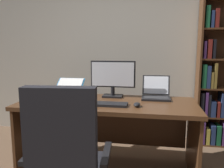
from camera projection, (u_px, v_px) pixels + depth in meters
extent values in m
cube|color=beige|center=(139.00, 42.00, 3.33)|extent=(5.05, 0.12, 2.72)
cube|color=#4C2D19|center=(107.00, 104.00, 2.42)|extent=(1.81, 0.76, 0.04)
cube|color=#4C2D19|center=(31.00, 132.00, 2.62)|extent=(0.03, 0.70, 0.69)
cube|color=#4C2D19|center=(193.00, 143.00, 2.33)|extent=(0.03, 0.70, 0.69)
cube|color=#4C2D19|center=(113.00, 124.00, 2.81)|extent=(1.69, 0.03, 0.49)
cube|color=#4C2D19|center=(198.00, 73.00, 3.06)|extent=(0.02, 0.26, 1.90)
cube|color=maroon|center=(199.00, 134.00, 3.15)|extent=(0.03, 0.19, 0.22)
cube|color=#512D66|center=(203.00, 132.00, 3.12)|extent=(0.03, 0.16, 0.30)
cube|color=gold|center=(207.00, 135.00, 3.12)|extent=(0.04, 0.16, 0.21)
cube|color=navy|center=(212.00, 133.00, 3.12)|extent=(0.05, 0.18, 0.26)
cube|color=#195633|center=(217.00, 134.00, 3.11)|extent=(0.05, 0.19, 0.26)
cube|color=#512D66|center=(222.00, 132.00, 3.09)|extent=(0.03, 0.18, 0.31)
cube|color=black|center=(201.00, 104.00, 3.08)|extent=(0.04, 0.18, 0.31)
cube|color=#512D66|center=(205.00, 104.00, 3.07)|extent=(0.03, 0.18, 0.32)
cube|color=black|center=(208.00, 105.00, 3.08)|extent=(0.03, 0.20, 0.29)
cube|color=navy|center=(212.00, 108.00, 3.06)|extent=(0.06, 0.18, 0.20)
cube|color=maroon|center=(217.00, 108.00, 3.06)|extent=(0.03, 0.20, 0.20)
cube|color=navy|center=(221.00, 104.00, 3.05)|extent=(0.04, 0.21, 0.31)
cube|color=#195633|center=(203.00, 76.00, 3.01)|extent=(0.05, 0.15, 0.30)
cube|color=navy|center=(207.00, 77.00, 3.02)|extent=(0.04, 0.19, 0.28)
cube|color=olive|center=(211.00, 80.00, 3.00)|extent=(0.03, 0.15, 0.21)
cube|color=olive|center=(214.00, 75.00, 2.99)|extent=(0.03, 0.18, 0.32)
cube|color=#512D66|center=(204.00, 50.00, 2.98)|extent=(0.03, 0.20, 0.22)
cube|color=maroon|center=(208.00, 49.00, 2.97)|extent=(0.05, 0.20, 0.24)
cube|color=black|center=(213.00, 49.00, 2.94)|extent=(0.03, 0.16, 0.24)
cube|color=#195633|center=(207.00, 17.00, 2.89)|extent=(0.05, 0.15, 0.26)
cube|color=navy|center=(211.00, 20.00, 2.90)|extent=(0.03, 0.19, 0.21)
cube|color=maroon|center=(216.00, 19.00, 2.90)|extent=(0.04, 0.21, 0.23)
cube|color=black|center=(60.00, 134.00, 1.52)|extent=(0.48, 0.15, 0.63)
cube|color=black|center=(33.00, 152.00, 1.77)|extent=(0.09, 0.39, 0.04)
cube|color=black|center=(106.00, 154.00, 1.73)|extent=(0.09, 0.39, 0.04)
cube|color=black|center=(113.00, 96.00, 2.65)|extent=(0.22, 0.16, 0.02)
cylinder|color=black|center=(113.00, 91.00, 2.64)|extent=(0.04, 0.04, 0.09)
cube|color=black|center=(113.00, 74.00, 2.62)|extent=(0.50, 0.02, 0.30)
cube|color=white|center=(113.00, 74.00, 2.60)|extent=(0.47, 0.00, 0.27)
cube|color=black|center=(156.00, 98.00, 2.53)|extent=(0.30, 0.24, 0.02)
cube|color=#2D2D30|center=(156.00, 97.00, 2.51)|extent=(0.26, 0.13, 0.00)
cube|color=black|center=(156.00, 85.00, 2.67)|extent=(0.30, 0.08, 0.22)
cube|color=white|center=(156.00, 85.00, 2.66)|extent=(0.27, 0.07, 0.19)
cube|color=black|center=(106.00, 104.00, 2.27)|extent=(0.42, 0.15, 0.02)
ellipsoid|color=black|center=(137.00, 105.00, 2.21)|extent=(0.06, 0.10, 0.04)
cube|color=black|center=(67.00, 95.00, 2.73)|extent=(0.14, 0.12, 0.01)
cube|color=black|center=(65.00, 95.00, 2.68)|extent=(0.29, 0.01, 0.01)
cube|color=#2D84C6|center=(70.00, 85.00, 2.82)|extent=(0.33, 0.22, 0.15)
cube|color=white|center=(70.00, 85.00, 2.81)|extent=(0.30, 0.20, 0.14)
cube|color=green|center=(37.00, 104.00, 2.31)|extent=(0.29, 0.34, 0.01)
cube|color=green|center=(62.00, 104.00, 2.32)|extent=(0.29, 0.34, 0.01)
cube|color=white|center=(37.00, 103.00, 2.31)|extent=(0.28, 0.32, 0.02)
cube|color=white|center=(62.00, 103.00, 2.31)|extent=(0.28, 0.32, 0.02)
cylinder|color=#B7B7BC|center=(50.00, 103.00, 2.31)|extent=(0.07, 0.27, 0.02)
cube|color=white|center=(82.00, 100.00, 2.48)|extent=(0.16, 0.22, 0.01)
cylinder|color=navy|center=(84.00, 99.00, 2.47)|extent=(0.13, 0.06, 0.01)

